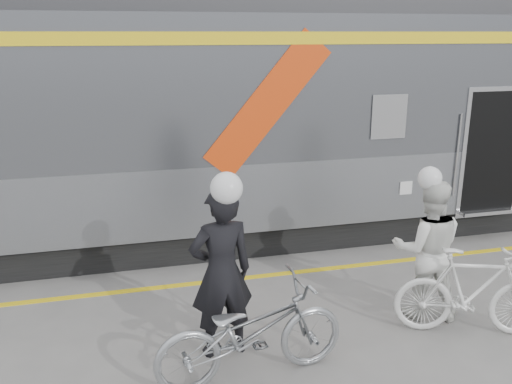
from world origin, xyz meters
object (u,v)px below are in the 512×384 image
object	(u,v)px
woman	(427,249)
bicycle_right	(472,292)
man	(221,273)
bicycle_left	(251,332)

from	to	relation	value
woman	bicycle_right	world-z (taller)	woman
woman	man	bearing A→B (deg)	24.23
man	woman	size ratio (longest dim) A/B	1.09
bicycle_left	bicycle_right	bearing A→B (deg)	-92.13
bicycle_left	bicycle_right	xyz separation A→B (m)	(2.78, 0.20, 0.01)
man	bicycle_right	distance (m)	3.03
woman	bicycle_right	bearing A→B (deg)	138.55
bicycle_right	bicycle_left	bearing A→B (deg)	114.08
bicycle_left	bicycle_right	size ratio (longest dim) A/B	1.13
man	woman	world-z (taller)	man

